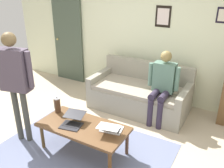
{
  "coord_description": "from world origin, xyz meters",
  "views": [
    {
      "loc": [
        -1.77,
        2.4,
        2.35
      ],
      "look_at": [
        0.02,
        -0.74,
        0.8
      ],
      "focal_mm": 38.64,
      "sensor_mm": 36.0,
      "label": 1
    }
  ],
  "objects_px": {
    "person_seated": "(162,83)",
    "person_standing": "(15,75)",
    "interior_door": "(68,40)",
    "couch": "(140,94)",
    "laptop_left": "(72,121)",
    "french_press": "(57,105)",
    "laptop_center": "(111,128)",
    "coffee_table": "(83,128)"
  },
  "relations": [
    {
      "from": "coffee_table",
      "to": "person_seated",
      "type": "xyz_separation_m",
      "value": [
        -0.68,
        -1.4,
        0.33
      ]
    },
    {
      "from": "person_standing",
      "to": "person_seated",
      "type": "distance_m",
      "value": 2.37
    },
    {
      "from": "coffee_table",
      "to": "laptop_center",
      "type": "relative_size",
      "value": 3.3
    },
    {
      "from": "interior_door",
      "to": "couch",
      "type": "distance_m",
      "value": 2.34
    },
    {
      "from": "coffee_table",
      "to": "french_press",
      "type": "distance_m",
      "value": 0.61
    },
    {
      "from": "interior_door",
      "to": "coffee_table",
      "type": "height_order",
      "value": "interior_door"
    },
    {
      "from": "coffee_table",
      "to": "interior_door",
      "type": "bearing_deg",
      "value": -47.5
    },
    {
      "from": "laptop_center",
      "to": "person_standing",
      "type": "relative_size",
      "value": 0.23
    },
    {
      "from": "couch",
      "to": "laptop_left",
      "type": "height_order",
      "value": "couch"
    },
    {
      "from": "laptop_left",
      "to": "laptop_center",
      "type": "bearing_deg",
      "value": -167.63
    },
    {
      "from": "french_press",
      "to": "person_seated",
      "type": "bearing_deg",
      "value": -134.23
    },
    {
      "from": "interior_door",
      "to": "person_standing",
      "type": "relative_size",
      "value": 1.19
    },
    {
      "from": "interior_door",
      "to": "person_seated",
      "type": "xyz_separation_m",
      "value": [
        -2.66,
        0.76,
        -0.3
      ]
    },
    {
      "from": "french_press",
      "to": "couch",
      "type": "bearing_deg",
      "value": -116.43
    },
    {
      "from": "coffee_table",
      "to": "french_press",
      "type": "relative_size",
      "value": 4.72
    },
    {
      "from": "laptop_left",
      "to": "laptop_center",
      "type": "height_order",
      "value": "laptop_left"
    },
    {
      "from": "coffee_table",
      "to": "laptop_center",
      "type": "xyz_separation_m",
      "value": [
        -0.41,
        -0.08,
        0.09
      ]
    },
    {
      "from": "couch",
      "to": "french_press",
      "type": "relative_size",
      "value": 6.75
    },
    {
      "from": "laptop_left",
      "to": "person_seated",
      "type": "distance_m",
      "value": 1.69
    },
    {
      "from": "laptop_center",
      "to": "person_seated",
      "type": "bearing_deg",
      "value": -101.41
    },
    {
      "from": "laptop_center",
      "to": "interior_door",
      "type": "bearing_deg",
      "value": -41.1
    },
    {
      "from": "interior_door",
      "to": "laptop_left",
      "type": "distance_m",
      "value": 2.92
    },
    {
      "from": "couch",
      "to": "person_seated",
      "type": "bearing_deg",
      "value": 155.51
    },
    {
      "from": "interior_door",
      "to": "laptop_center",
      "type": "distance_m",
      "value": 3.22
    },
    {
      "from": "couch",
      "to": "laptop_center",
      "type": "distance_m",
      "value": 1.58
    },
    {
      "from": "laptop_center",
      "to": "person_seated",
      "type": "height_order",
      "value": "person_seated"
    },
    {
      "from": "laptop_left",
      "to": "french_press",
      "type": "distance_m",
      "value": 0.46
    },
    {
      "from": "interior_door",
      "to": "person_standing",
      "type": "height_order",
      "value": "interior_door"
    },
    {
      "from": "person_seated",
      "to": "coffee_table",
      "type": "bearing_deg",
      "value": 64.19
    },
    {
      "from": "coffee_table",
      "to": "person_seated",
      "type": "bearing_deg",
      "value": -115.81
    },
    {
      "from": "person_seated",
      "to": "person_standing",
      "type": "bearing_deg",
      "value": 44.39
    },
    {
      "from": "coffee_table",
      "to": "person_standing",
      "type": "xyz_separation_m",
      "value": [
        1.0,
        0.24,
        0.71
      ]
    },
    {
      "from": "laptop_left",
      "to": "french_press",
      "type": "relative_size",
      "value": 1.5
    },
    {
      "from": "person_standing",
      "to": "laptop_left",
      "type": "bearing_deg",
      "value": -167.42
    },
    {
      "from": "laptop_center",
      "to": "coffee_table",
      "type": "bearing_deg",
      "value": 10.49
    },
    {
      "from": "interior_door",
      "to": "french_press",
      "type": "xyz_separation_m",
      "value": [
        -1.41,
        2.05,
        -0.46
      ]
    },
    {
      "from": "laptop_left",
      "to": "interior_door",
      "type": "bearing_deg",
      "value": -50.38
    },
    {
      "from": "laptop_center",
      "to": "person_seated",
      "type": "distance_m",
      "value": 1.37
    },
    {
      "from": "interior_door",
      "to": "french_press",
      "type": "relative_size",
      "value": 7.43
    },
    {
      "from": "interior_door",
      "to": "couch",
      "type": "relative_size",
      "value": 1.1
    },
    {
      "from": "couch",
      "to": "coffee_table",
      "type": "height_order",
      "value": "couch"
    },
    {
      "from": "coffee_table",
      "to": "person_seated",
      "type": "distance_m",
      "value": 1.59
    }
  ]
}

